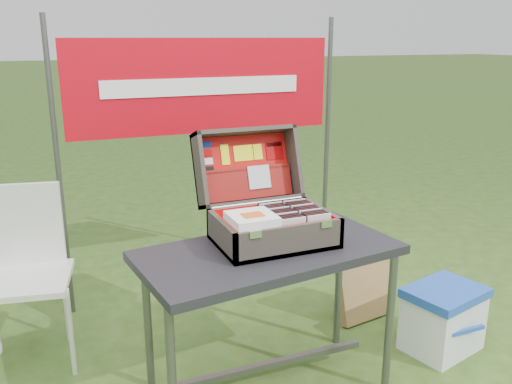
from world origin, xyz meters
name	(u,v)px	position (x,y,z in m)	size (l,w,h in m)	color
ground	(280,382)	(0.00, 0.00, 0.00)	(80.00, 80.00, 0.00)	#2E5016
table	(268,321)	(-0.07, -0.02, 0.35)	(1.12, 0.56, 0.70)	black
table_top	(269,253)	(-0.07, -0.02, 0.68)	(1.12, 0.56, 0.04)	black
table_leg_fl	(172,377)	(-0.57, -0.24, 0.33)	(0.04, 0.04, 0.66)	#59595B
table_leg_fr	(389,326)	(0.43, -0.24, 0.33)	(0.04, 0.04, 0.66)	#59595B
table_leg_bl	(148,323)	(-0.57, 0.20, 0.33)	(0.04, 0.04, 0.66)	#59595B
table_leg_br	(339,286)	(0.43, 0.20, 0.33)	(0.04, 0.04, 0.66)	#59595B
table_brace	(268,365)	(-0.07, -0.02, 0.12)	(0.97, 0.03, 0.03)	#59595B
suitcase	(268,190)	(-0.02, 0.10, 0.93)	(0.50, 0.52, 0.45)	#494138
suitcase_base_bottom	(273,241)	(-0.02, 0.04, 0.71)	(0.50, 0.36, 0.02)	#494138
suitcase_base_wall_front	(290,241)	(-0.02, -0.13, 0.77)	(0.50, 0.02, 0.13)	#494138
suitcase_base_wall_back	(258,217)	(-0.02, 0.20, 0.77)	(0.50, 0.02, 0.13)	#494138
suitcase_base_wall_left	(222,236)	(-0.27, 0.04, 0.77)	(0.02, 0.36, 0.13)	#494138
suitcase_base_wall_right	(321,222)	(0.22, 0.04, 0.77)	(0.02, 0.36, 0.13)	#494138
suitcase_liner_floor	(273,238)	(-0.02, 0.04, 0.72)	(0.46, 0.32, 0.01)	red
suitcase_latch_left	(255,234)	(-0.19, -0.14, 0.82)	(0.05, 0.01, 0.03)	silver
suitcase_latch_right	(326,224)	(0.14, -0.14, 0.82)	(0.05, 0.01, 0.03)	silver
suitcase_hinge	(258,203)	(-0.02, 0.21, 0.83)	(0.02, 0.02, 0.45)	silver
suitcase_lid_back	(244,168)	(-0.02, 0.39, 0.96)	(0.50, 0.36, 0.02)	#494138
suitcase_lid_rim_far	(244,131)	(-0.02, 0.39, 1.14)	(0.50, 0.02, 0.13)	#494138
suitcase_lid_rim_near	(252,201)	(-0.02, 0.28, 0.82)	(0.50, 0.02, 0.13)	#494138
suitcase_lid_rim_left	(200,171)	(-0.27, 0.34, 0.98)	(0.02, 0.36, 0.13)	#494138
suitcase_lid_rim_right	(293,162)	(0.22, 0.34, 0.98)	(0.02, 0.36, 0.13)	#494138
suitcase_lid_liner	(245,167)	(-0.02, 0.38, 0.97)	(0.46, 0.32, 0.01)	red
suitcase_liner_wall_front	(289,238)	(-0.02, -0.12, 0.78)	(0.46, 0.01, 0.11)	red
suitcase_liner_wall_back	(260,216)	(-0.02, 0.19, 0.78)	(0.46, 0.01, 0.11)	red
suitcase_liner_wall_left	(225,233)	(-0.25, 0.04, 0.78)	(0.01, 0.32, 0.11)	red
suitcase_liner_wall_right	(319,220)	(0.20, 0.04, 0.78)	(0.01, 0.32, 0.11)	red
suitcase_lid_pocket	(248,184)	(-0.02, 0.33, 0.90)	(0.44, 0.14, 0.03)	maroon
suitcase_pocket_edge	(247,169)	(-0.02, 0.35, 0.97)	(0.43, 0.02, 0.02)	maroon
suitcase_pocket_cd	(259,177)	(0.03, 0.32, 0.93)	(0.11, 0.11, 0.01)	silver
lid_sticker_cc_a	(206,145)	(-0.21, 0.41, 1.09)	(0.05, 0.03, 0.00)	#1933B2
lid_sticker_cc_b	(207,153)	(-0.21, 0.40, 1.05)	(0.05, 0.03, 0.00)	#9A0103
lid_sticker_cc_c	(208,161)	(-0.21, 0.39, 1.01)	(0.05, 0.03, 0.00)	white
lid_sticker_cc_d	(209,170)	(-0.21, 0.37, 0.97)	(0.05, 0.03, 0.00)	black
lid_card_neon_tall	(225,155)	(-0.12, 0.39, 1.04)	(0.04, 0.10, 0.00)	#F5F513
lid_card_neon_main	(243,153)	(-0.02, 0.39, 1.04)	(0.10, 0.08, 0.00)	#F5F513
lid_card_neon_small	(258,152)	(0.05, 0.39, 1.04)	(0.04, 0.08, 0.00)	#F5F513
lid_sticker_band	(274,150)	(0.14, 0.39, 1.04)	(0.09, 0.09, 0.00)	#9A0103
lid_sticker_band_bar	(274,144)	(0.14, 0.40, 1.06)	(0.08, 0.02, 0.00)	black
cd_left_0	(294,233)	(0.01, -0.10, 0.79)	(0.11, 0.01, 0.13)	silver
cd_left_1	(291,231)	(0.01, -0.08, 0.79)	(0.11, 0.01, 0.13)	black
cd_left_2	(289,230)	(0.01, -0.06, 0.79)	(0.11, 0.01, 0.13)	black
cd_left_3	(287,228)	(0.01, -0.04, 0.79)	(0.11, 0.01, 0.13)	black
cd_left_4	(285,227)	(0.01, -0.02, 0.79)	(0.11, 0.01, 0.13)	silver
cd_left_5	(283,225)	(0.01, 0.00, 0.79)	(0.11, 0.01, 0.13)	black
cd_left_6	(282,224)	(0.01, 0.02, 0.79)	(0.11, 0.01, 0.13)	black
cd_left_7	(280,223)	(0.01, 0.04, 0.79)	(0.11, 0.01, 0.13)	black
cd_left_8	(278,221)	(0.01, 0.06, 0.79)	(0.11, 0.01, 0.13)	silver
cd_left_9	(276,220)	(0.01, 0.08, 0.79)	(0.11, 0.01, 0.13)	black
cd_left_10	(274,219)	(0.01, 0.10, 0.79)	(0.11, 0.01, 0.13)	black
cd_left_11	(272,217)	(0.01, 0.12, 0.79)	(0.11, 0.01, 0.13)	black
cd_left_12	(270,216)	(0.01, 0.14, 0.79)	(0.11, 0.01, 0.13)	silver
cd_left_13	(269,215)	(0.01, 0.16, 0.79)	(0.11, 0.01, 0.13)	black
cd_right_0	(319,229)	(0.13, -0.10, 0.79)	(0.11, 0.01, 0.13)	silver
cd_right_1	(317,227)	(0.13, -0.08, 0.79)	(0.11, 0.01, 0.13)	black
cd_right_2	(314,226)	(0.13, -0.06, 0.79)	(0.11, 0.01, 0.13)	black
cd_right_3	(312,225)	(0.13, -0.04, 0.79)	(0.11, 0.01, 0.13)	black
cd_right_4	(310,223)	(0.13, -0.02, 0.79)	(0.11, 0.01, 0.13)	silver
cd_right_5	(308,222)	(0.13, 0.00, 0.79)	(0.11, 0.01, 0.13)	black
cd_right_6	(306,220)	(0.13, 0.02, 0.79)	(0.11, 0.01, 0.13)	black
cd_right_7	(304,219)	(0.13, 0.04, 0.79)	(0.11, 0.01, 0.13)	black
cd_right_8	(302,218)	(0.13, 0.06, 0.79)	(0.11, 0.01, 0.13)	silver
cd_right_9	(300,217)	(0.13, 0.08, 0.79)	(0.11, 0.01, 0.13)	black
cd_right_10	(298,215)	(0.13, 0.10, 0.79)	(0.11, 0.01, 0.13)	black
cd_right_11	(296,214)	(0.13, 0.12, 0.79)	(0.11, 0.01, 0.13)	black
cd_right_12	(294,213)	(0.13, 0.14, 0.79)	(0.11, 0.01, 0.13)	silver
cd_right_13	(292,212)	(0.13, 0.16, 0.79)	(0.11, 0.01, 0.13)	black
songbook_0	(252,222)	(-0.15, -0.03, 0.84)	(0.19, 0.19, 0.01)	white
songbook_1	(252,221)	(-0.15, -0.03, 0.84)	(0.19, 0.19, 0.01)	white
songbook_2	(252,220)	(-0.15, -0.03, 0.85)	(0.19, 0.19, 0.01)	white
songbook_3	(252,218)	(-0.15, -0.03, 0.85)	(0.19, 0.19, 0.01)	white
songbook_4	(252,217)	(-0.15, -0.03, 0.86)	(0.19, 0.19, 0.01)	white
songbook_5	(252,216)	(-0.15, -0.03, 0.86)	(0.19, 0.19, 0.01)	white
songbook_6	(252,215)	(-0.15, -0.03, 0.87)	(0.19, 0.19, 0.01)	white
songbook_graphic	(253,215)	(-0.15, -0.04, 0.87)	(0.09, 0.07, 0.00)	#D85919
cooler	(443,319)	(0.90, -0.06, 0.17)	(0.39, 0.30, 0.34)	white
cooler_body	(442,323)	(0.90, -0.06, 0.15)	(0.37, 0.28, 0.30)	white
cooler_lid	(446,293)	(0.90, -0.06, 0.32)	(0.39, 0.30, 0.05)	blue
cooler_handle	(465,331)	(0.90, -0.22, 0.19)	(0.23, 0.02, 0.02)	blue
chair	(26,282)	(-1.06, 0.61, 0.44)	(0.40, 0.44, 0.89)	silver
chair_seat	(26,281)	(-1.06, 0.61, 0.45)	(0.40, 0.40, 0.03)	silver
chair_backrest	(21,225)	(-1.06, 0.80, 0.67)	(0.40, 0.03, 0.42)	silver
chair_leg_fr	(71,333)	(-0.89, 0.44, 0.23)	(0.02, 0.02, 0.45)	silver
chair_leg_br	(66,301)	(-0.89, 0.78, 0.23)	(0.02, 0.02, 0.45)	silver
chair_upright_right	(57,222)	(-0.89, 0.80, 0.66)	(0.02, 0.02, 0.42)	silver
cardboard_box	(364,287)	(0.72, 0.38, 0.19)	(0.36, 0.06, 0.38)	#A47A45
banner_post_left	(59,174)	(-0.85, 1.10, 0.85)	(0.03, 0.03, 1.70)	#59595B
banner_post_right	(327,150)	(0.85, 1.10, 0.85)	(0.03, 0.03, 1.70)	#59595B
banner	(204,86)	(0.00, 1.09, 1.30)	(1.60, 0.01, 0.55)	#AF0413
banner_text	(205,86)	(0.00, 1.08, 1.30)	(1.20, 0.00, 0.10)	white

